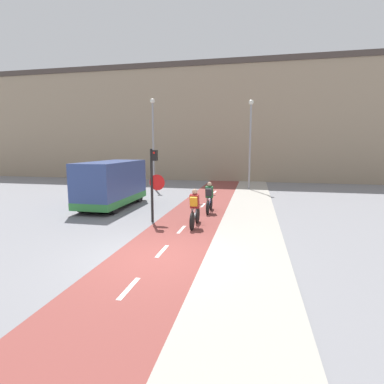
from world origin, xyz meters
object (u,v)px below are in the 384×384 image
(street_lamp_far, at_px, (153,134))
(street_lamp_sidewalk, at_px, (250,135))
(cyclist_far, at_px, (209,198))
(van, at_px, (112,185))
(traffic_light_pole, at_px, (154,177))
(cyclist_near, at_px, (195,209))

(street_lamp_far, height_order, street_lamp_sidewalk, street_lamp_far)
(cyclist_far, bearing_deg, van, 176.39)
(cyclist_far, bearing_deg, street_lamp_sidewalk, 78.32)
(van, bearing_deg, traffic_light_pole, -39.25)
(street_lamp_sidewalk, bearing_deg, cyclist_near, -99.73)
(street_lamp_far, xyz_separation_m, cyclist_near, (5.38, -10.64, -3.43))
(traffic_light_pole, distance_m, street_lamp_sidewalk, 11.63)
(street_lamp_sidewalk, bearing_deg, cyclist_far, -101.68)
(traffic_light_pole, relative_size, cyclist_far, 1.77)
(street_lamp_far, distance_m, van, 8.09)
(cyclist_near, distance_m, cyclist_far, 2.78)
(cyclist_near, xyz_separation_m, van, (-5.13, 3.11, 0.47))
(traffic_light_pole, xyz_separation_m, cyclist_far, (2.03, 2.34, -1.22))
(traffic_light_pole, height_order, street_lamp_far, street_lamp_far)
(traffic_light_pole, relative_size, cyclist_near, 1.73)
(cyclist_far, distance_m, van, 5.34)
(cyclist_near, bearing_deg, street_lamp_far, 116.81)
(van, bearing_deg, cyclist_near, -31.22)
(street_lamp_sidewalk, height_order, cyclist_far, street_lamp_sidewalk)
(traffic_light_pole, distance_m, cyclist_near, 2.26)
(traffic_light_pole, bearing_deg, cyclist_far, 49.00)
(street_lamp_far, bearing_deg, street_lamp_sidewalk, 4.66)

